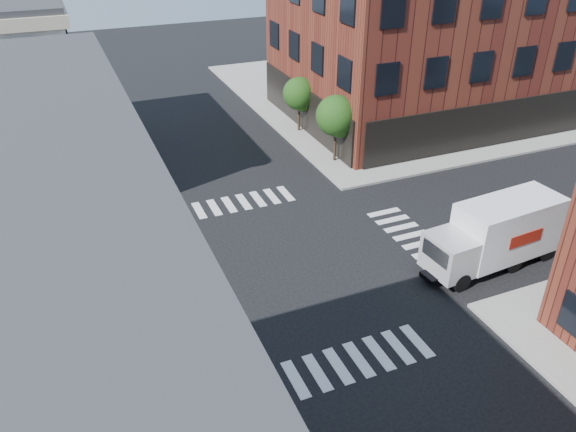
% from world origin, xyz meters
% --- Properties ---
extents(ground, '(120.00, 120.00, 0.00)m').
position_xyz_m(ground, '(0.00, 0.00, 0.00)').
color(ground, black).
rests_on(ground, ground).
extents(sidewalk_ne, '(30.00, 30.00, 0.15)m').
position_xyz_m(sidewalk_ne, '(21.00, 21.00, 0.07)').
color(sidewalk_ne, gray).
rests_on(sidewalk_ne, ground).
extents(building_ne, '(25.00, 16.00, 12.00)m').
position_xyz_m(building_ne, '(20.50, 16.00, 6.00)').
color(building_ne, '#4F1B13').
rests_on(building_ne, ground).
extents(tree_near, '(2.69, 2.69, 4.49)m').
position_xyz_m(tree_near, '(7.56, 9.98, 3.16)').
color(tree_near, black).
rests_on(tree_near, ground).
extents(tree_far, '(2.43, 2.43, 4.07)m').
position_xyz_m(tree_far, '(7.56, 15.98, 2.87)').
color(tree_far, black).
rests_on(tree_far, ground).
extents(signal_pole, '(1.29, 1.24, 4.60)m').
position_xyz_m(signal_pole, '(-6.72, -6.68, 2.86)').
color(signal_pole, black).
rests_on(signal_pole, ground).
extents(box_truck, '(7.48, 2.76, 3.32)m').
position_xyz_m(box_truck, '(9.18, -3.72, 1.73)').
color(box_truck, white).
rests_on(box_truck, ground).
extents(traffic_cone, '(0.52, 0.52, 0.76)m').
position_xyz_m(traffic_cone, '(-5.70, -4.32, 0.36)').
color(traffic_cone, red).
rests_on(traffic_cone, ground).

